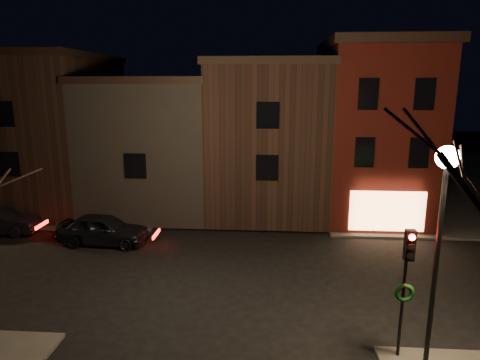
% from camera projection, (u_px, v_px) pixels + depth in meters
% --- Properties ---
extents(ground, '(120.00, 120.00, 0.00)m').
position_uv_depth(ground, '(230.00, 275.00, 18.62)').
color(ground, black).
rests_on(ground, ground).
extents(sidewalk_far_left, '(30.00, 30.00, 0.12)m').
position_uv_depth(sidewalk_far_left, '(35.00, 173.00, 39.45)').
color(sidewalk_far_left, '#2D2B28').
rests_on(sidewalk_far_left, ground).
extents(corner_building, '(6.50, 8.50, 10.50)m').
position_uv_depth(corner_building, '(375.00, 130.00, 26.09)').
color(corner_building, '#4C110D').
rests_on(corner_building, ground).
extents(row_building_a, '(7.30, 10.30, 9.40)m').
position_uv_depth(row_building_a, '(268.00, 136.00, 27.66)').
color(row_building_a, black).
rests_on(row_building_a, ground).
extents(row_building_b, '(7.80, 10.30, 8.40)m').
position_uv_depth(row_building_b, '(158.00, 142.00, 28.28)').
color(row_building_b, black).
rests_on(row_building_b, ground).
extents(row_building_c, '(7.30, 10.30, 9.90)m').
position_uv_depth(row_building_c, '(52.00, 130.00, 28.61)').
color(row_building_c, black).
rests_on(row_building_c, ground).
extents(street_lamp_near, '(0.60, 0.60, 6.48)m').
position_uv_depth(street_lamp_near, '(443.00, 199.00, 11.21)').
color(street_lamp_near, black).
rests_on(street_lamp_near, sidewalk_near_right).
extents(traffic_signal, '(0.58, 0.38, 4.05)m').
position_uv_depth(traffic_signal, '(406.00, 274.00, 12.25)').
color(traffic_signal, black).
rests_on(traffic_signal, sidewalk_near_right).
extents(parked_car_a, '(4.76, 2.17, 1.58)m').
position_uv_depth(parked_car_a, '(103.00, 229.00, 22.08)').
color(parked_car_a, black).
rests_on(parked_car_a, ground).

